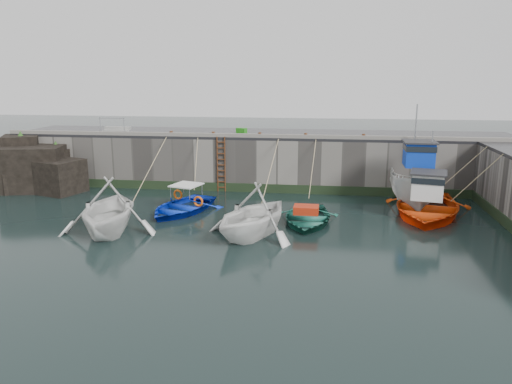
# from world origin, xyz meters

# --- Properties ---
(ground) EXTENTS (120.00, 120.00, 0.00)m
(ground) POSITION_xyz_m (0.00, 0.00, 0.00)
(ground) COLOR black
(ground) RESTS_ON ground
(quay_back) EXTENTS (30.00, 5.00, 3.00)m
(quay_back) POSITION_xyz_m (0.00, 12.50, 1.50)
(quay_back) COLOR slate
(quay_back) RESTS_ON ground
(road_back) EXTENTS (30.00, 5.00, 0.16)m
(road_back) POSITION_xyz_m (0.00, 12.50, 3.08)
(road_back) COLOR black
(road_back) RESTS_ON quay_back
(kerb_back) EXTENTS (30.00, 0.30, 0.20)m
(kerb_back) POSITION_xyz_m (0.00, 10.15, 3.26)
(kerb_back) COLOR slate
(kerb_back) RESTS_ON road_back
(algae_back) EXTENTS (30.00, 0.08, 0.50)m
(algae_back) POSITION_xyz_m (0.00, 9.96, 0.25)
(algae_back) COLOR black
(algae_back) RESTS_ON ground
(rock_outcrop) EXTENTS (5.85, 4.24, 3.41)m
(rock_outcrop) POSITION_xyz_m (-12.92, 9.11, 1.26)
(rock_outcrop) COLOR black
(rock_outcrop) RESTS_ON ground
(ladder) EXTENTS (0.51, 0.08, 3.20)m
(ladder) POSITION_xyz_m (-2.00, 9.91, 1.59)
(ladder) COLOR #3F1E0F
(ladder) RESTS_ON ground
(boat_near_white) EXTENTS (5.38, 5.91, 2.68)m
(boat_near_white) POSITION_xyz_m (-5.31, 1.80, 0.00)
(boat_near_white) COLOR silver
(boat_near_white) RESTS_ON ground
(boat_near_white_rope) EXTENTS (0.04, 6.26, 3.10)m
(boat_near_white_rope) POSITION_xyz_m (-5.31, 7.15, 0.00)
(boat_near_white_rope) COLOR tan
(boat_near_white_rope) RESTS_ON ground
(boat_near_blue) EXTENTS (4.52, 5.42, 0.96)m
(boat_near_blue) POSITION_xyz_m (-3.11, 5.41, 0.00)
(boat_near_blue) COLOR #0D30CC
(boat_near_blue) RESTS_ON ground
(boat_near_blue_rope) EXTENTS (0.04, 3.33, 3.10)m
(boat_near_blue_rope) POSITION_xyz_m (-3.11, 8.96, 0.00)
(boat_near_blue_rope) COLOR tan
(boat_near_blue_rope) RESTS_ON ground
(boat_near_blacktrim) EXTENTS (5.80, 6.13, 2.55)m
(boat_near_blacktrim) POSITION_xyz_m (0.95, 2.09, 0.00)
(boat_near_blacktrim) COLOR silver
(boat_near_blacktrim) RESTS_ON ground
(boat_near_blacktrim_rope) EXTENTS (0.04, 6.01, 3.10)m
(boat_near_blacktrim_rope) POSITION_xyz_m (0.95, 7.29, 0.00)
(boat_near_blacktrim_rope) COLOR tan
(boat_near_blacktrim_rope) RESTS_ON ground
(boat_near_navy) EXTENTS (3.32, 4.57, 0.93)m
(boat_near_navy) POSITION_xyz_m (3.15, 4.41, 0.00)
(boat_near_navy) COLOR #1A5E4D
(boat_near_navy) RESTS_ON ground
(boat_near_navy_rope) EXTENTS (0.04, 4.04, 3.10)m
(boat_near_navy_rope) POSITION_xyz_m (3.15, 8.45, 0.00)
(boat_near_navy_rope) COLOR tan
(boat_near_navy_rope) RESTS_ON ground
(boat_far_white) EXTENTS (2.65, 6.51, 5.48)m
(boat_far_white) POSITION_xyz_m (8.60, 8.40, 1.05)
(boat_far_white) COLOR white
(boat_far_white) RESTS_ON ground
(boat_far_orange) EXTENTS (5.84, 7.21, 4.32)m
(boat_far_orange) POSITION_xyz_m (8.84, 6.35, 0.42)
(boat_far_orange) COLOR #F8460D
(boat_far_orange) RESTS_ON ground
(fish_crate) EXTENTS (0.69, 0.55, 0.31)m
(fish_crate) POSITION_xyz_m (-1.16, 12.16, 3.31)
(fish_crate) COLOR #217F17
(fish_crate) RESTS_ON road_back
(railing) EXTENTS (1.60, 1.05, 1.00)m
(railing) POSITION_xyz_m (-8.75, 11.25, 3.36)
(railing) COLOR #A5A8AD
(railing) RESTS_ON road_back
(bollard_a) EXTENTS (0.18, 0.18, 0.28)m
(bollard_a) POSITION_xyz_m (-5.00, 10.25, 3.30)
(bollard_a) COLOR #3F1E0F
(bollard_a) RESTS_ON road_back
(bollard_b) EXTENTS (0.18, 0.18, 0.28)m
(bollard_b) POSITION_xyz_m (-2.50, 10.25, 3.30)
(bollard_b) COLOR #3F1E0F
(bollard_b) RESTS_ON road_back
(bollard_c) EXTENTS (0.18, 0.18, 0.28)m
(bollard_c) POSITION_xyz_m (0.20, 10.25, 3.30)
(bollard_c) COLOR #3F1E0F
(bollard_c) RESTS_ON road_back
(bollard_d) EXTENTS (0.18, 0.18, 0.28)m
(bollard_d) POSITION_xyz_m (2.80, 10.25, 3.30)
(bollard_d) COLOR #3F1E0F
(bollard_d) RESTS_ON road_back
(bollard_e) EXTENTS (0.18, 0.18, 0.28)m
(bollard_e) POSITION_xyz_m (6.00, 10.25, 3.30)
(bollard_e) COLOR #3F1E0F
(bollard_e) RESTS_ON road_back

